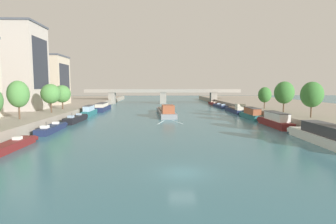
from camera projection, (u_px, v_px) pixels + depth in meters
ground_plane at (182, 173)px, 24.80m from camera, size 400.00×400.00×0.00m
quay_left at (26, 110)px, 77.86m from camera, size 36.00×170.00×2.01m
quay_right at (300, 109)px, 80.92m from camera, size 36.00×170.00×2.01m
barge_midriver at (166, 111)px, 73.71m from camera, size 5.23×24.12×3.27m
wake_behind_barge at (169, 122)px, 59.08m from camera, size 5.59×6.05×0.03m
moored_boat_left_far at (8, 147)px, 33.01m from camera, size 2.13×11.88×2.09m
moored_boat_left_gap_after at (52, 128)px, 47.18m from camera, size 2.34×10.89×2.17m
moored_boat_left_downstream at (76, 119)px, 59.66m from camera, size 2.41×11.49×2.43m
moored_boat_left_second at (89, 111)px, 72.94m from camera, size 2.32×10.74×2.77m
moored_boat_left_midway at (102, 107)px, 87.65m from camera, size 3.36×16.27×2.53m
moored_boat_right_far at (324, 135)px, 37.12m from camera, size 3.50×15.49×2.85m
moored_boat_right_midway at (275, 120)px, 52.77m from camera, size 2.70×12.79×2.95m
moored_boat_right_near at (251, 114)px, 65.74m from camera, size 2.48×11.83×2.76m
moored_boat_right_upstream at (236, 110)px, 80.40m from camera, size 3.55×15.31×3.00m
moored_boat_right_downstream at (220, 106)px, 99.43m from camera, size 2.61×14.95×2.17m
moored_boat_right_end at (213, 103)px, 113.52m from camera, size 2.16×11.38×2.17m
tree_left_distant at (18, 94)px, 48.21m from camera, size 3.80×3.80×7.07m
tree_left_by_lamp at (51, 94)px, 59.94m from camera, size 4.30×4.30×6.54m
tree_left_midway at (62, 94)px, 69.18m from camera, size 4.31×4.31×6.29m
tree_right_nearest at (312, 95)px, 50.64m from camera, size 4.13×4.13×6.92m
tree_right_end_of_row at (284, 93)px, 61.10m from camera, size 4.44×4.44×7.13m
tree_right_midway at (265, 95)px, 71.03m from camera, size 3.47×3.47×5.78m
building_left_middle at (9, 67)px, 66.67m from camera, size 16.35×11.02×21.75m
building_left_far_end at (44, 80)px, 87.33m from camera, size 13.78×11.67×16.10m
bridge_far at (163, 94)px, 120.41m from camera, size 70.43×4.40×6.60m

